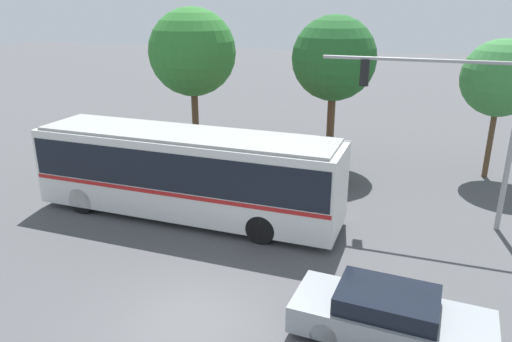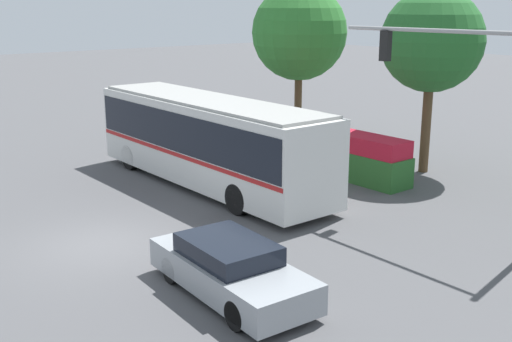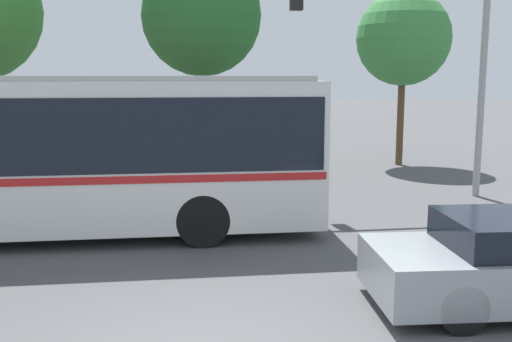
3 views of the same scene
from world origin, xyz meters
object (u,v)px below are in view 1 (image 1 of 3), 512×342
(street_tree_left, at_px, (193,52))
(traffic_light_pole, at_px, (461,110))
(street_tree_centre, at_px, (334,59))
(street_tree_right, at_px, (501,78))
(city_bus, at_px, (186,169))
(sedan_foreground, at_px, (390,317))

(street_tree_left, bearing_deg, traffic_light_pole, -21.93)
(street_tree_centre, distance_m, street_tree_right, 7.09)
(street_tree_left, bearing_deg, city_bus, -66.29)
(street_tree_left, height_order, street_tree_right, street_tree_left)
(sedan_foreground, bearing_deg, street_tree_right, 79.73)
(city_bus, xyz_separation_m, street_tree_centre, (3.78, 7.65, 3.24))
(traffic_light_pole, bearing_deg, city_bus, 15.50)
(city_bus, distance_m, traffic_light_pole, 9.64)
(street_tree_right, bearing_deg, street_tree_left, -177.08)
(traffic_light_pole, height_order, street_tree_left, street_tree_left)
(city_bus, bearing_deg, sedan_foreground, 148.73)
(sedan_foreground, distance_m, street_tree_centre, 13.73)
(sedan_foreground, bearing_deg, traffic_light_pole, 82.73)
(city_bus, height_order, traffic_light_pole, traffic_light_pole)
(city_bus, distance_m, sedan_foreground, 9.06)
(street_tree_left, relative_size, street_tree_right, 1.20)
(sedan_foreground, distance_m, street_tree_left, 16.97)
(city_bus, distance_m, street_tree_centre, 9.13)
(sedan_foreground, distance_m, traffic_light_pole, 8.18)
(city_bus, xyz_separation_m, traffic_light_pole, (9.02, 2.50, 2.30))
(street_tree_left, height_order, street_tree_centre, street_tree_left)
(city_bus, distance_m, street_tree_left, 8.79)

